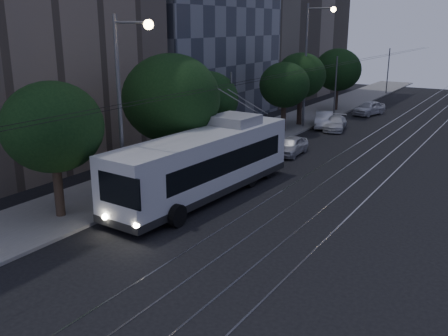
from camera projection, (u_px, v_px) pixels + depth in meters
ground at (217, 227)px, 22.89m from camera, size 120.00×120.00×0.00m
sidewalk at (269, 132)px, 43.00m from camera, size 5.00×90.00×0.15m
tram_rails at (386, 147)px, 37.94m from camera, size 4.52×90.00×0.02m
overhead_wires at (298, 94)px, 40.78m from camera, size 2.23×90.00×6.00m
trolleybus at (206, 163)px, 26.63m from camera, size 3.47×13.36×5.63m
pickup_silver at (245, 156)px, 32.37m from camera, size 3.13×5.75×1.53m
car_white_a at (291, 146)px, 35.51m from camera, size 1.72×3.86×1.29m
car_white_b at (335, 123)px, 43.81m from camera, size 2.48×4.39×1.20m
car_white_c at (324, 120)px, 44.96m from camera, size 2.76×4.51×1.40m
car_white_d at (369, 108)px, 51.12m from camera, size 2.74×4.51×1.43m
tree_0 at (53, 127)px, 22.77m from camera, size 4.66×4.66×6.55m
tree_1 at (171, 99)px, 29.11m from camera, size 5.76×5.76×7.40m
tree_2 at (208, 100)px, 33.02m from camera, size 4.11×4.11×6.05m
tree_3 at (284, 85)px, 41.97m from camera, size 4.24×4.24×5.98m
tree_4 at (301, 76)px, 44.59m from camera, size 4.47×4.47×6.59m
tree_5 at (338, 70)px, 52.57m from camera, size 4.90×4.90×6.57m
streetlamp_near at (125, 97)px, 23.37m from camera, size 2.30×0.44×9.43m
streetlamp_far at (310, 55)px, 42.91m from camera, size 2.57×0.44×10.69m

